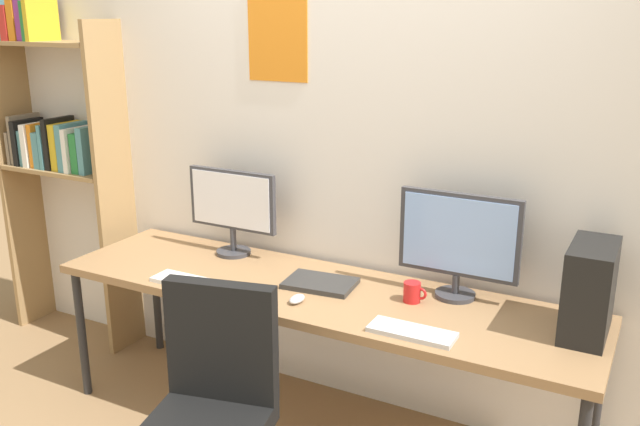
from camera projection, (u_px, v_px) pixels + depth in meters
The scene contains 11 objects.
wall_back at pixel (355, 153), 3.33m from camera, with size 4.96×0.11×2.60m.
desk at pixel (315, 298), 3.15m from camera, with size 2.56×0.68×0.74m.
bookshelf at pixel (55, 134), 4.02m from camera, with size 0.83×0.28×2.10m.
monitor_left at pixel (232, 206), 3.51m from camera, with size 0.51×0.18×0.45m.
monitor_right at pixel (459, 241), 2.97m from camera, with size 0.54×0.18×0.48m.
pc_tower at pixel (589, 290), 2.64m from camera, with size 0.17×0.34×0.37m, color black.
keyboard_left at pixel (187, 281), 3.19m from camera, with size 0.34×0.13×0.02m, color silver.
keyboard_right at pixel (412, 332), 2.68m from camera, with size 0.35×0.13×0.02m, color silver.
computer_mouse at pixel (297, 299), 2.98m from camera, with size 0.06×0.10×0.03m, color silver.
laptop_closed at pixel (320, 283), 3.16m from camera, with size 0.32×0.22×0.02m, color #2D2D2D.
coffee_mug at pixel (413, 292), 2.98m from camera, with size 0.11×0.08×0.09m.
Camera 1 is at (1.38, -1.95, 1.97)m, focal length 38.15 mm.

